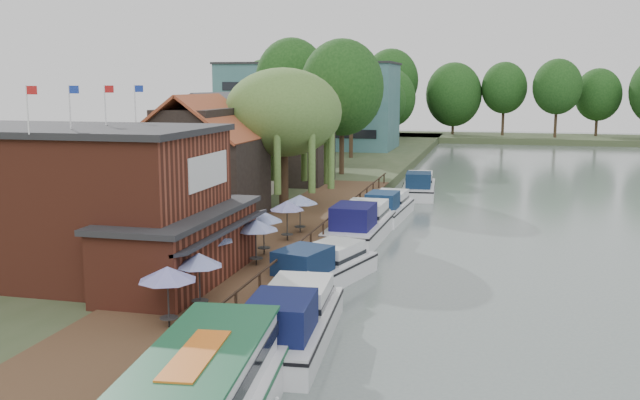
% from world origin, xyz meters
% --- Properties ---
extents(ground, '(260.00, 260.00, 0.00)m').
position_xyz_m(ground, '(0.00, 0.00, 0.00)').
color(ground, slate).
rests_on(ground, ground).
extents(land_bank, '(50.00, 140.00, 1.00)m').
position_xyz_m(land_bank, '(-30.00, 35.00, 0.50)').
color(land_bank, '#384728').
rests_on(land_bank, ground).
extents(quay_deck, '(6.00, 50.00, 0.10)m').
position_xyz_m(quay_deck, '(-8.00, 10.00, 1.05)').
color(quay_deck, '#47301E').
rests_on(quay_deck, land_bank).
extents(quay_rail, '(0.20, 49.00, 1.00)m').
position_xyz_m(quay_rail, '(-5.30, 10.50, 1.50)').
color(quay_rail, black).
rests_on(quay_rail, land_bank).
extents(pub, '(20.00, 11.00, 7.30)m').
position_xyz_m(pub, '(-14.00, -1.00, 4.65)').
color(pub, maroon).
rests_on(pub, land_bank).
extents(hotel_block, '(25.40, 12.40, 12.30)m').
position_xyz_m(hotel_block, '(-22.00, 70.00, 7.15)').
color(hotel_block, '#38666B').
rests_on(hotel_block, land_bank).
extents(cottage_a, '(8.60, 7.60, 8.50)m').
position_xyz_m(cottage_a, '(-15.00, 14.00, 5.25)').
color(cottage_a, black).
rests_on(cottage_a, land_bank).
extents(cottage_b, '(9.60, 8.60, 8.50)m').
position_xyz_m(cottage_b, '(-18.00, 24.00, 5.25)').
color(cottage_b, beige).
rests_on(cottage_b, land_bank).
extents(cottage_c, '(7.60, 7.60, 8.50)m').
position_xyz_m(cottage_c, '(-14.00, 33.00, 5.25)').
color(cottage_c, black).
rests_on(cottage_c, land_bank).
extents(willow, '(8.60, 8.60, 10.43)m').
position_xyz_m(willow, '(-10.50, 19.00, 6.21)').
color(willow, '#476B2D').
rests_on(willow, land_bank).
extents(umbrella_0, '(2.24, 2.24, 2.38)m').
position_xyz_m(umbrella_0, '(-7.18, -7.22, 2.29)').
color(umbrella_0, '#1E1A91').
rests_on(umbrella_0, quay_deck).
extents(umbrella_1, '(1.97, 1.97, 2.38)m').
position_xyz_m(umbrella_1, '(-6.89, -4.93, 2.29)').
color(umbrella_1, navy).
rests_on(umbrella_1, quay_deck).
extents(umbrella_2, '(2.34, 2.34, 2.38)m').
position_xyz_m(umbrella_2, '(-8.28, -0.57, 2.29)').
color(umbrella_2, '#1C3F9B').
rests_on(umbrella_2, quay_deck).
extents(umbrella_3, '(2.36, 2.36, 2.38)m').
position_xyz_m(umbrella_3, '(-7.01, 2.47, 2.29)').
color(umbrella_3, navy).
rests_on(umbrella_3, quay_deck).
extents(umbrella_4, '(2.11, 2.11, 2.38)m').
position_xyz_m(umbrella_4, '(-7.35, 4.79, 2.29)').
color(umbrella_4, navy).
rests_on(umbrella_4, quay_deck).
extents(umbrella_5, '(2.06, 2.06, 2.38)m').
position_xyz_m(umbrella_5, '(-7.11, 8.43, 2.29)').
color(umbrella_5, navy).
rests_on(umbrella_5, quay_deck).
extents(umbrella_6, '(2.28, 2.28, 2.38)m').
position_xyz_m(umbrella_6, '(-6.99, 10.82, 2.29)').
color(umbrella_6, navy).
rests_on(umbrella_6, quay_deck).
extents(cruiser_0, '(4.14, 10.50, 2.50)m').
position_xyz_m(cruiser_0, '(-2.94, -5.05, 1.25)').
color(cruiser_0, silver).
rests_on(cruiser_0, ground).
extents(cruiser_1, '(5.48, 9.95, 2.28)m').
position_xyz_m(cruiser_1, '(-3.85, 3.47, 1.14)').
color(cruiser_1, silver).
rests_on(cruiser_1, ground).
extents(cruiser_2, '(3.82, 10.99, 2.68)m').
position_xyz_m(cruiser_2, '(-3.89, 14.63, 1.34)').
color(cruiser_2, white).
rests_on(cruiser_2, ground).
extents(cruiser_3, '(3.64, 9.71, 2.30)m').
position_xyz_m(cruiser_3, '(-3.24, 22.43, 1.15)').
color(cruiser_3, white).
rests_on(cruiser_3, ground).
extents(cruiser_4, '(3.87, 10.07, 2.39)m').
position_xyz_m(cruiser_4, '(-2.07, 34.29, 1.20)').
color(cruiser_4, silver).
rests_on(cruiser_4, ground).
extents(bank_tree_0, '(8.55, 8.55, 13.79)m').
position_xyz_m(bank_tree_0, '(-10.76, 40.62, 7.90)').
color(bank_tree_0, '#143811').
rests_on(bank_tree_0, land_bank).
extents(bank_tree_1, '(8.22, 8.22, 14.44)m').
position_xyz_m(bank_tree_1, '(-18.23, 48.03, 8.22)').
color(bank_tree_1, '#143811').
rests_on(bank_tree_1, land_bank).
extents(bank_tree_2, '(6.39, 6.39, 12.37)m').
position_xyz_m(bank_tree_2, '(-13.11, 57.13, 7.19)').
color(bank_tree_2, '#143811').
rests_on(bank_tree_2, land_bank).
extents(bank_tree_3, '(6.44, 6.44, 10.26)m').
position_xyz_m(bank_tree_3, '(-12.26, 79.85, 6.13)').
color(bank_tree_3, '#143811').
rests_on(bank_tree_3, land_bank).
extents(bank_tree_4, '(8.36, 8.36, 11.71)m').
position_xyz_m(bank_tree_4, '(-12.60, 87.60, 6.85)').
color(bank_tree_4, '#143811').
rests_on(bank_tree_4, land_bank).
extents(bank_tree_5, '(7.00, 7.00, 12.07)m').
position_xyz_m(bank_tree_5, '(-13.58, 94.76, 7.03)').
color(bank_tree_5, '#143811').
rests_on(bank_tree_5, land_bank).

